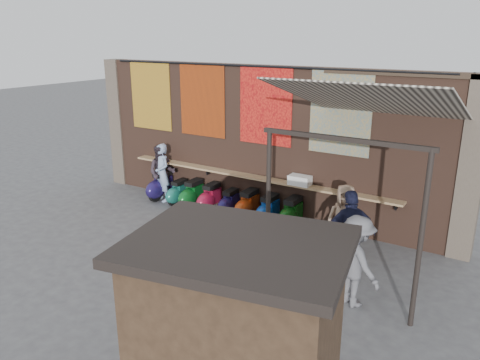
# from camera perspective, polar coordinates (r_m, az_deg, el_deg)

# --- Properties ---
(ground) EXTENTS (70.00, 70.00, 0.00)m
(ground) POSITION_cam_1_polar(r_m,az_deg,el_deg) (11.10, -4.81, -8.04)
(ground) COLOR #474749
(ground) RESTS_ON ground
(brick_wall) EXTENTS (10.00, 0.40, 4.00)m
(brick_wall) POSITION_cam_1_polar(r_m,az_deg,el_deg) (12.59, 2.34, 4.73)
(brick_wall) COLOR brown
(brick_wall) RESTS_ON ground
(pier_left) EXTENTS (0.50, 0.50, 4.00)m
(pier_left) POSITION_cam_1_polar(r_m,az_deg,el_deg) (15.78, -14.39, 6.78)
(pier_left) COLOR #4C4238
(pier_left) RESTS_ON ground
(pier_right) EXTENTS (0.50, 0.50, 4.00)m
(pier_right) POSITION_cam_1_polar(r_m,az_deg,el_deg) (11.06, 26.40, 1.12)
(pier_right) COLOR #4C4238
(pier_right) RESTS_ON ground
(eating_counter) EXTENTS (8.00, 0.32, 0.05)m
(eating_counter) POSITION_cam_1_polar(r_m,az_deg,el_deg) (12.51, 1.44, 0.40)
(eating_counter) COLOR #9E7A51
(eating_counter) RESTS_ON brick_wall
(shelf_box) EXTENTS (0.55, 0.32, 0.24)m
(shelf_box) POSITION_cam_1_polar(r_m,az_deg,el_deg) (11.82, 7.30, -0.03)
(shelf_box) COLOR white
(shelf_box) RESTS_ON eating_counter
(tapestry_redgold) EXTENTS (1.50, 0.02, 2.00)m
(tapestry_redgold) POSITION_cam_1_polar(r_m,az_deg,el_deg) (14.36, -10.82, 10.06)
(tapestry_redgold) COLOR maroon
(tapestry_redgold) RESTS_ON brick_wall
(tapestry_sun) EXTENTS (1.50, 0.02, 2.00)m
(tapestry_sun) POSITION_cam_1_polar(r_m,az_deg,el_deg) (13.16, -4.62, 9.66)
(tapestry_sun) COLOR #ED4D0D
(tapestry_sun) RESTS_ON brick_wall
(tapestry_orange) EXTENTS (1.50, 0.02, 2.00)m
(tapestry_orange) POSITION_cam_1_polar(r_m,az_deg,el_deg) (12.08, 3.12, 9.01)
(tapestry_orange) COLOR red
(tapestry_orange) RESTS_ON brick_wall
(tapestry_multi) EXTENTS (1.50, 0.02, 2.00)m
(tapestry_multi) POSITION_cam_1_polar(r_m,az_deg,el_deg) (11.26, 12.14, 8.04)
(tapestry_multi) COLOR #286594
(tapestry_multi) RESTS_ON brick_wall
(hang_rail) EXTENTS (9.50, 0.06, 0.06)m
(hang_rail) POSITION_cam_1_polar(r_m,az_deg,el_deg) (12.12, 1.90, 13.71)
(hang_rail) COLOR black
(hang_rail) RESTS_ON brick_wall
(scooter_stool_0) EXTENTS (0.39, 0.87, 0.82)m
(scooter_stool_0) POSITION_cam_1_polar(r_m,az_deg,el_deg) (14.18, -9.62, -0.71)
(scooter_stool_0) COLOR #1C1349
(scooter_stool_0) RESTS_ON ground
(scooter_stool_1) EXTENTS (0.33, 0.73, 0.69)m
(scooter_stool_1) POSITION_cam_1_polar(r_m,az_deg,el_deg) (13.74, -7.56, -1.50)
(scooter_stool_1) COLOR #1B6C5F
(scooter_stool_1) RESTS_ON ground
(scooter_stool_2) EXTENTS (0.37, 0.83, 0.79)m
(scooter_stool_2) POSITION_cam_1_polar(r_m,az_deg,el_deg) (13.37, -5.82, -1.75)
(scooter_stool_2) COLOR #0B531C
(scooter_stool_2) RESTS_ON ground
(scooter_stool_3) EXTENTS (0.37, 0.81, 0.77)m
(scooter_stool_3) POSITION_cam_1_polar(r_m,az_deg,el_deg) (13.07, -3.65, -2.18)
(scooter_stool_3) COLOR maroon
(scooter_stool_3) RESTS_ON ground
(scooter_stool_4) EXTENTS (0.33, 0.74, 0.70)m
(scooter_stool_4) POSITION_cam_1_polar(r_m,az_deg,el_deg) (12.78, -1.30, -2.79)
(scooter_stool_4) COLOR #1D164E
(scooter_stool_4) RESTS_ON ground
(scooter_stool_5) EXTENTS (0.38, 0.85, 0.81)m
(scooter_stool_5) POSITION_cam_1_polar(r_m,az_deg,el_deg) (12.42, 0.95, -3.12)
(scooter_stool_5) COLOR #9B330E
(scooter_stool_5) RESTS_ON ground
(scooter_stool_6) EXTENTS (0.38, 0.84, 0.79)m
(scooter_stool_6) POSITION_cam_1_polar(r_m,az_deg,el_deg) (12.10, 3.46, -3.76)
(scooter_stool_6) COLOR #0E3F9A
(scooter_stool_6) RESTS_ON ground
(scooter_stool_7) EXTENTS (0.39, 0.86, 0.81)m
(scooter_stool_7) POSITION_cam_1_polar(r_m,az_deg,el_deg) (11.91, 6.26, -4.14)
(scooter_stool_7) COLOR #0D4310
(scooter_stool_7) RESTS_ON ground
(diner_left) EXTENTS (0.73, 0.61, 1.72)m
(diner_left) POSITION_cam_1_polar(r_m,az_deg,el_deg) (13.92, -9.48, 0.89)
(diner_left) COLOR #889FC6
(diner_left) RESTS_ON ground
(diner_right) EXTENTS (1.01, 0.93, 1.68)m
(diner_right) POSITION_cam_1_polar(r_m,az_deg,el_deg) (13.97, -9.47, 0.86)
(diner_right) COLOR #2C2229
(diner_right) RESTS_ON ground
(shopper_navy) EXTENTS (1.11, 1.04, 1.84)m
(shopper_navy) POSITION_cam_1_polar(r_m,az_deg,el_deg) (9.67, 13.24, -6.45)
(shopper_navy) COLOR #161832
(shopper_navy) RESTS_ON ground
(shopper_grey) EXTENTS (1.28, 1.12, 1.72)m
(shopper_grey) POSITION_cam_1_polar(r_m,az_deg,el_deg) (8.75, 13.93, -9.59)
(shopper_grey) COLOR slate
(shopper_grey) RESTS_ON ground
(shopper_tan) EXTENTS (0.97, 0.89, 1.66)m
(shopper_tan) POSITION_cam_1_polar(r_m,az_deg,el_deg) (10.54, 12.56, -4.90)
(shopper_tan) COLOR #9F7F65
(shopper_tan) RESTS_ON ground
(market_stall) EXTENTS (2.50, 2.05, 2.41)m
(market_stall) POSITION_cam_1_polar(r_m,az_deg,el_deg) (5.97, -0.21, -19.05)
(market_stall) COLOR black
(market_stall) RESTS_ON ground
(stall_roof) EXTENTS (2.81, 2.35, 0.12)m
(stall_roof) POSITION_cam_1_polar(r_m,az_deg,el_deg) (5.32, -0.23, -8.02)
(stall_roof) COLOR black
(stall_roof) RESTS_ON market_stall
(stall_sign) EXTENTS (1.19, 0.26, 0.50)m
(stall_sign) POSITION_cam_1_polar(r_m,az_deg,el_deg) (6.37, 2.68, -10.78)
(stall_sign) COLOR gold
(stall_sign) RESTS_ON market_stall
(stall_shelf) EXTENTS (1.83, 0.44, 0.06)m
(stall_shelf) POSITION_cam_1_polar(r_m,az_deg,el_deg) (6.82, 2.57, -17.21)
(stall_shelf) COLOR #473321
(stall_shelf) RESTS_ON market_stall
(awning_canvas) EXTENTS (3.20, 3.28, 0.97)m
(awning_canvas) POSITION_cam_1_polar(r_m,az_deg,el_deg) (9.32, 15.91, 9.32)
(awning_canvas) COLOR beige
(awning_canvas) RESTS_ON brick_wall
(awning_ledger) EXTENTS (3.30, 0.08, 0.12)m
(awning_ledger) POSITION_cam_1_polar(r_m,az_deg,el_deg) (10.81, 18.58, 12.24)
(awning_ledger) COLOR #33261C
(awning_ledger) RESTS_ON brick_wall
(awning_header) EXTENTS (3.00, 0.08, 0.08)m
(awning_header) POSITION_cam_1_polar(r_m,az_deg,el_deg) (7.99, 12.51, 4.89)
(awning_header) COLOR black
(awning_header) RESTS_ON awning_post_left
(awning_post_left) EXTENTS (0.09, 0.09, 3.10)m
(awning_post_left) POSITION_cam_1_polar(r_m,az_deg,el_deg) (8.98, 3.45, -3.56)
(awning_post_left) COLOR black
(awning_post_left) RESTS_ON ground
(awning_post_right) EXTENTS (0.09, 0.09, 3.10)m
(awning_post_right) POSITION_cam_1_polar(r_m,az_deg,el_deg) (8.13, 21.16, -7.07)
(awning_post_right) COLOR black
(awning_post_right) RESTS_ON ground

